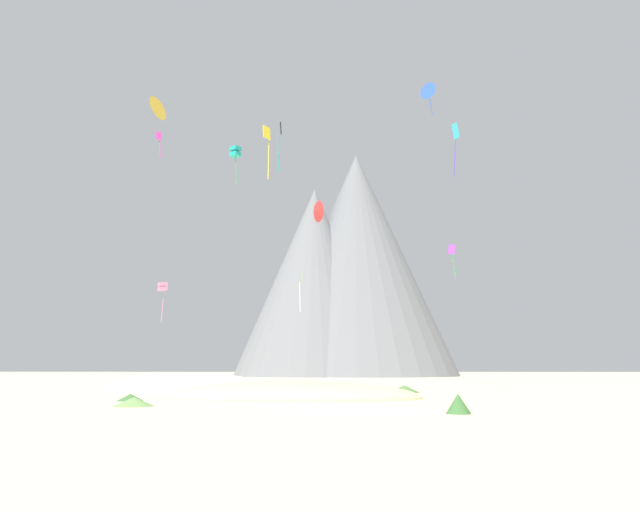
# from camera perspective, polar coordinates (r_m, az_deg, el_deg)

# --- Properties ---
(ground_plane) EXTENTS (400.00, 400.00, 0.00)m
(ground_plane) POSITION_cam_1_polar(r_m,az_deg,el_deg) (31.60, 3.52, -14.18)
(ground_plane) COLOR beige
(dune_foreground_left) EXTENTS (18.38, 9.11, 2.36)m
(dune_foreground_left) POSITION_cam_1_polar(r_m,az_deg,el_deg) (42.66, -2.87, -13.16)
(dune_foreground_left) COLOR #C6B284
(dune_foreground_left) RESTS_ON ground_plane
(dune_foreground_right) EXTENTS (18.29, 16.28, 3.20)m
(dune_foreground_right) POSITION_cam_1_polar(r_m,az_deg,el_deg) (58.15, -12.35, -12.16)
(dune_foreground_right) COLOR beige
(dune_foreground_right) RESTS_ON ground_plane
(bush_ridge_crest) EXTENTS (2.40, 2.40, 0.45)m
(bush_ridge_crest) POSITION_cam_1_polar(r_m,az_deg,el_deg) (41.41, -17.32, -12.50)
(bush_ridge_crest) COLOR #386633
(bush_ridge_crest) RESTS_ON ground_plane
(bush_far_left) EXTENTS (3.37, 3.37, 0.61)m
(bush_far_left) POSITION_cam_1_polar(r_m,az_deg,el_deg) (52.57, 7.87, -12.20)
(bush_far_left) COLOR #477238
(bush_far_left) RESTS_ON ground_plane
(bush_far_right) EXTENTS (2.77, 2.77, 0.50)m
(bush_far_right) POSITION_cam_1_polar(r_m,az_deg,el_deg) (35.90, -17.00, -12.90)
(bush_far_right) COLOR #668C4C
(bush_far_right) RESTS_ON ground_plane
(bush_near_left) EXTENTS (2.46, 2.46, 0.49)m
(bush_near_left) POSITION_cam_1_polar(r_m,az_deg,el_deg) (43.74, 6.92, -12.71)
(bush_near_left) COLOR #668C4C
(bush_near_left) RESTS_ON ground_plane
(bush_mid_center) EXTENTS (1.67, 1.67, 0.93)m
(bush_mid_center) POSITION_cam_1_polar(r_m,az_deg,el_deg) (29.72, 12.80, -13.31)
(bush_mid_center) COLOR #386633
(bush_mid_center) RESTS_ON ground_plane
(rock_massif) EXTENTS (62.33, 62.33, 51.55)m
(rock_massif) POSITION_cam_1_polar(r_m,az_deg,el_deg) (138.80, 2.18, -1.12)
(rock_massif) COLOR slate
(rock_massif) RESTS_ON ground_plane
(kite_cyan_mid) EXTENTS (0.71, 0.92, 5.12)m
(kite_cyan_mid) POSITION_cam_1_polar(r_m,az_deg,el_deg) (58.10, 12.54, 10.69)
(kite_cyan_mid) COLOR #33BCDB
(kite_magenta_high) EXTENTS (0.71, 0.57, 3.19)m
(kite_magenta_high) POSITION_cam_1_polar(r_m,az_deg,el_deg) (74.53, -14.81, 10.48)
(kite_magenta_high) COLOR #D1339E
(kite_teal_high) EXTENTS (1.61, 1.60, 5.18)m
(kite_teal_high) POSITION_cam_1_polar(r_m,az_deg,el_deg) (83.55, -7.92, 9.60)
(kite_teal_high) COLOR teal
(kite_lime_mid) EXTENTS (0.43, 1.23, 5.68)m
(kite_lime_mid) POSITION_cam_1_polar(r_m,az_deg,el_deg) (81.89, -1.76, -2.38)
(kite_lime_mid) COLOR #8CD133
(kite_gold_high) EXTENTS (1.73, 2.60, 2.41)m
(kite_gold_high) POSITION_cam_1_polar(r_m,az_deg,el_deg) (61.06, -15.04, 13.15)
(kite_gold_high) COLOR gold
(kite_blue_high) EXTENTS (1.86, 1.65, 3.94)m
(kite_blue_high) POSITION_cam_1_polar(r_m,az_deg,el_deg) (75.27, 10.11, 14.91)
(kite_blue_high) COLOR blue
(kite_pink_low) EXTENTS (1.48, 1.46, 5.37)m
(kite_pink_low) POSITION_cam_1_polar(r_m,az_deg,el_deg) (84.65, -14.51, -2.83)
(kite_pink_low) COLOR pink
(kite_black_high) EXTENTS (0.51, 0.76, 5.84)m
(kite_black_high) POSITION_cam_1_polar(r_m,az_deg,el_deg) (70.81, -3.79, 11.00)
(kite_black_high) COLOR black
(kite_violet_mid) EXTENTS (1.17, 0.41, 5.25)m
(kite_violet_mid) POSITION_cam_1_polar(r_m,az_deg,el_deg) (89.26, 12.25, 0.25)
(kite_violet_mid) COLOR purple
(kite_yellow_mid) EXTENTS (0.75, 1.09, 5.80)m
(kite_yellow_mid) POSITION_cam_1_polar(r_m,az_deg,el_deg) (63.78, -4.96, 10.84)
(kite_yellow_mid) COLOR yellow
(kite_red_mid) EXTENTS (1.50, 2.13, 2.24)m
(kite_red_mid) POSITION_cam_1_polar(r_m,az_deg,el_deg) (63.12, -0.24, 4.19)
(kite_red_mid) COLOR red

